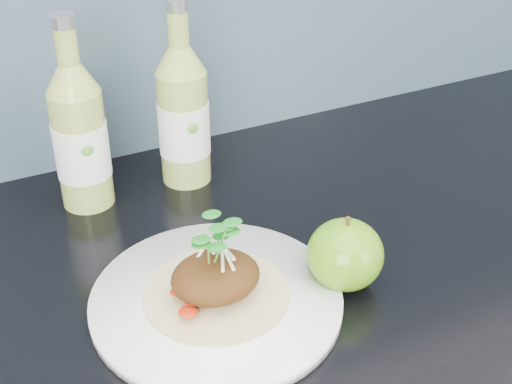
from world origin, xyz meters
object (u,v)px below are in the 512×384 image
cider_bottle_left (80,137)px  green_apple (345,255)px  dinner_plate (216,301)px  cider_bottle_right (183,116)px

cider_bottle_left → green_apple: bearing=-63.4°
dinner_plate → cider_bottle_left: bearing=104.6°
dinner_plate → cider_bottle_right: 0.31m
green_apple → cider_bottle_right: (-0.08, 0.31, 0.06)m
green_apple → dinner_plate: bearing=169.5°
dinner_plate → cider_bottle_left: (-0.07, 0.28, 0.10)m
cider_bottle_right → dinner_plate: bearing=-104.3°
cider_bottle_left → cider_bottle_right: same height
green_apple → cider_bottle_left: cider_bottle_left is taller
cider_bottle_left → dinner_plate: bearing=-84.8°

